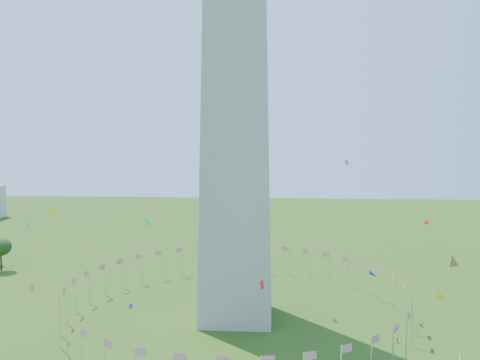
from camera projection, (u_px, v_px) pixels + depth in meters
name	position (u px, v px, depth m)	size (l,w,h in m)	color
flag_ring	(237.00, 299.00, 112.88)	(80.24, 80.24, 9.00)	silver
kites_aloft	(302.00, 261.00, 84.84)	(116.41, 74.45, 41.41)	blue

